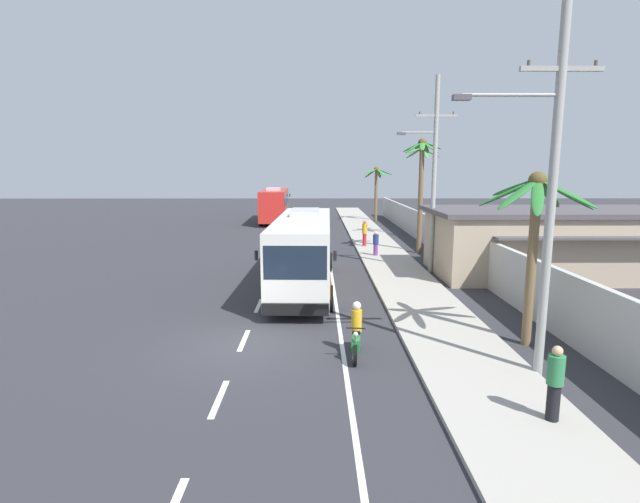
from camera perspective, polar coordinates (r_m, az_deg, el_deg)
name	(u,v)px	position (r m, az deg, el deg)	size (l,w,h in m)	color
ground_plane	(241,346)	(15.86, -9.27, -10.98)	(160.00, 160.00, 0.00)	#303035
sidewalk_kerb	(400,276)	(25.64, 9.48, -2.83)	(3.20, 90.00, 0.14)	#A8A399
lane_markings	(311,260)	(30.14, -1.13, -0.96)	(3.37, 71.81, 0.01)	white
boundary_wall	(452,244)	(30.13, 15.38, 0.86)	(0.24, 60.00, 2.25)	#B2B2AD
coach_bus_foreground	(304,248)	(22.99, -1.94, 0.43)	(3.10, 11.90, 3.59)	silver
coach_bus_far_lane	(275,204)	(51.90, -5.39, 5.61)	(3.07, 11.07, 3.71)	red
motorcycle_beside_bus	(356,334)	(14.73, 4.31, -9.75)	(0.56, 1.96, 1.65)	black
pedestrian_near_kerb	(555,382)	(11.94, 26.04, -13.66)	(0.36, 0.36, 1.70)	black
pedestrian_midwalk	(376,243)	(30.93, 6.61, 1.00)	(0.36, 0.36, 1.53)	#75388E
pedestrian_far_walk	(365,232)	(34.78, 5.30, 2.26)	(0.36, 0.36, 1.82)	red
utility_pole_nearest	(549,185)	(13.74, 25.44, 7.14)	(3.69, 0.24, 9.76)	#9E9E99
utility_pole_mid	(433,172)	(26.60, 13.24, 9.18)	(3.13, 0.24, 10.37)	#9E9E99
palm_nearest	(421,174)	(40.36, 11.85, 8.95)	(2.96, 2.93, 7.49)	brown
palm_second	(376,184)	(53.00, 6.70, 7.92)	(3.28, 3.36, 5.89)	brown
palm_third	(535,219)	(16.27, 24.06, 3.52)	(3.31, 3.35, 5.51)	brown
palm_fourth	(421,175)	(32.82, 11.89, 8.81)	(2.64, 2.69, 7.58)	brown
roadside_building	(551,242)	(28.31, 25.68, 1.03)	(12.86, 7.02, 3.52)	tan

